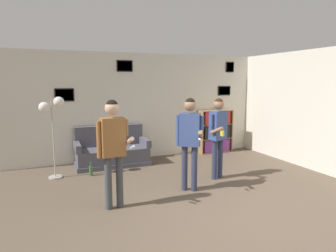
{
  "coord_description": "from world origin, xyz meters",
  "views": [
    {
      "loc": [
        -2.46,
        -3.23,
        1.98
      ],
      "look_at": [
        -0.32,
        2.08,
        1.13
      ],
      "focal_mm": 32.0,
      "sensor_mm": 36.0,
      "label": 1
    }
  ],
  "objects": [
    {
      "name": "bottle_on_floor",
      "position": [
        -1.69,
        3.09,
        0.12
      ],
      "size": [
        0.07,
        0.07,
        0.3
      ],
      "color": "#3D6638",
      "rests_on": "ground_plane"
    },
    {
      "name": "drinking_cup",
      "position": [
        1.97,
        3.98,
        1.24
      ],
      "size": [
        0.07,
        0.07,
        0.09
      ],
      "color": "blue",
      "rests_on": "bookshelf"
    },
    {
      "name": "wall_right",
      "position": [
        3.06,
        2.08,
        1.35
      ],
      "size": [
        0.06,
        6.57,
        2.7
      ],
      "color": "silver",
      "rests_on": "ground_plane"
    },
    {
      "name": "person_watcher_holding_cup",
      "position": [
        0.72,
        1.95,
        1.02
      ],
      "size": [
        0.47,
        0.52,
        1.66
      ],
      "color": "#2D334C",
      "rests_on": "ground_plane"
    },
    {
      "name": "person_player_foreground_left",
      "position": [
        -1.56,
        1.27,
        1.06
      ],
      "size": [
        0.52,
        0.45,
        1.72
      ],
      "color": "#3D4247",
      "rests_on": "ground_plane"
    },
    {
      "name": "floor_lamp",
      "position": [
        -2.39,
        3.22,
        1.34
      ],
      "size": [
        0.5,
        0.28,
        1.68
      ],
      "color": "#ADA89E",
      "rests_on": "ground_plane"
    },
    {
      "name": "couch",
      "position": [
        -1.09,
        3.78,
        0.3
      ],
      "size": [
        1.72,
        0.8,
        0.92
      ],
      "color": "#4C4C56",
      "rests_on": "ground_plane"
    },
    {
      "name": "bookshelf",
      "position": [
        1.88,
        3.98,
        0.6
      ],
      "size": [
        0.97,
        0.3,
        1.2
      ],
      "color": "olive",
      "rests_on": "ground_plane"
    },
    {
      "name": "person_player_foreground_center",
      "position": [
        -0.12,
        1.53,
        1.05
      ],
      "size": [
        0.42,
        0.6,
        1.7
      ],
      "color": "#2D334C",
      "rests_on": "ground_plane"
    },
    {
      "name": "ground_plane",
      "position": [
        0.0,
        0.0,
        0.0
      ],
      "size": [
        20.0,
        20.0,
        0.0
      ],
      "primitive_type": "plane",
      "color": "brown"
    },
    {
      "name": "wall_back",
      "position": [
        0.0,
        4.2,
        1.36
      ],
      "size": [
        8.45,
        0.08,
        2.7
      ],
      "color": "silver",
      "rests_on": "ground_plane"
    }
  ]
}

